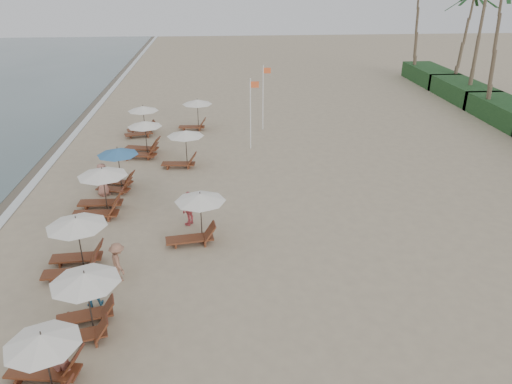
{
  "coord_description": "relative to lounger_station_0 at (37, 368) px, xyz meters",
  "views": [
    {
      "loc": [
        -0.74,
        -13.63,
        10.95
      ],
      "look_at": [
        1.0,
        7.5,
        1.3
      ],
      "focal_mm": 34.25,
      "sensor_mm": 36.0,
      "label": 1
    }
  ],
  "objects": [
    {
      "name": "lounger_station_2",
      "position": [
        -0.58,
        6.3,
        0.2
      ],
      "size": [
        2.7,
        2.35,
        2.37
      ],
      "color": "brown",
      "rests_on": "ground"
    },
    {
      "name": "beachgoer_far_a",
      "position": [
        3.74,
        9.88,
        -0.11
      ],
      "size": [
        0.85,
        1.07,
        1.7
      ],
      "primitive_type": "imported",
      "rotation": [
        0.0,
        0.0,
        4.2
      ],
      "color": "#D5555D",
      "rests_on": "ground"
    },
    {
      "name": "beachgoer_mid_a",
      "position": [
        0.51,
        4.04,
        -0.21
      ],
      "size": [
        0.85,
        0.74,
        1.51
      ],
      "primitive_type": "imported",
      "rotation": [
        0.0,
        0.0,
        3.4
      ],
      "color": "teal",
      "rests_on": "ground"
    },
    {
      "name": "lounger_station_3",
      "position": [
        -0.66,
        11.41,
        0.15
      ],
      "size": [
        2.83,
        2.4,
        2.35
      ],
      "color": "brown",
      "rests_on": "ground"
    },
    {
      "name": "lounger_station_0",
      "position": [
        0.0,
        0.0,
        0.0
      ],
      "size": [
        2.66,
        2.27,
        2.13
      ],
      "color": "brown",
      "rests_on": "ground"
    },
    {
      "name": "lounger_station_4",
      "position": [
        -0.36,
        14.3,
        0.27
      ],
      "size": [
        2.47,
        2.2,
        2.36
      ],
      "color": "brown",
      "rests_on": "ground"
    },
    {
      "name": "lounger_station_6",
      "position": [
        -0.32,
        24.05,
        0.09
      ],
      "size": [
        2.6,
        2.35,
        2.14
      ],
      "color": "brown",
      "rests_on": "ground"
    },
    {
      "name": "ground",
      "position": [
        5.91,
        2.95,
        -0.96
      ],
      "size": [
        160.0,
        160.0,
        0.0
      ],
      "primitive_type": "plane",
      "color": "tan",
      "rests_on": "ground"
    },
    {
      "name": "inland_station_2",
      "position": [
        3.55,
        25.16,
        0.43
      ],
      "size": [
        2.67,
        2.24,
        2.22
      ],
      "color": "brown",
      "rests_on": "ground"
    },
    {
      "name": "inland_station_0",
      "position": [
        4.09,
        8.25,
        0.36
      ],
      "size": [
        2.8,
        2.24,
        2.22
      ],
      "color": "brown",
      "rests_on": "ground"
    },
    {
      "name": "beachgoer_mid_b",
      "position": [
        1.22,
        5.55,
        -0.16
      ],
      "size": [
        0.98,
        1.18,
        1.59
      ],
      "primitive_type": "imported",
      "rotation": [
        0.0,
        0.0,
        2.02
      ],
      "color": "#97654D",
      "rests_on": "ground"
    },
    {
      "name": "inland_station_1",
      "position": [
        3.03,
        17.46,
        0.39
      ],
      "size": [
        2.73,
        2.24,
        2.22
      ],
      "color": "brown",
      "rests_on": "ground"
    },
    {
      "name": "beachgoer_near",
      "position": [
        0.45,
        0.53,
        -0.15
      ],
      "size": [
        0.6,
        0.4,
        1.62
      ],
      "primitive_type": "imported",
      "rotation": [
        0.0,
        0.0,
        -0.01
      ],
      "color": "#B97164",
      "rests_on": "ground"
    },
    {
      "name": "flag_pole_far",
      "position": [
        8.64,
        24.7,
        1.68
      ],
      "size": [
        0.6,
        0.08,
        4.78
      ],
      "color": "silver",
      "rests_on": "ground"
    },
    {
      "name": "foam_line",
      "position": [
        -5.29,
        12.95,
        -0.95
      ],
      "size": [
        0.5,
        140.0,
        0.02
      ],
      "primitive_type": "cube",
      "color": "white",
      "rests_on": "ground"
    },
    {
      "name": "lounger_station_1",
      "position": [
        0.63,
        2.59,
        0.23
      ],
      "size": [
        2.56,
        2.26,
        2.3
      ],
      "color": "brown",
      "rests_on": "ground"
    },
    {
      "name": "beachgoer_far_b",
      "position": [
        -0.94,
        13.59,
        -0.06
      ],
      "size": [
        0.91,
        1.04,
        1.79
      ],
      "primitive_type": "imported",
      "rotation": [
        0.0,
        0.0,
        1.09
      ],
      "color": "tan",
      "rests_on": "ground"
    },
    {
      "name": "lounger_station_5",
      "position": [
        0.3,
        19.64,
        0.06
      ],
      "size": [
        2.76,
        2.52,
        2.29
      ],
      "color": "brown",
      "rests_on": "ground"
    },
    {
      "name": "flag_pole_near",
      "position": [
        7.41,
        20.48,
        1.63
      ],
      "size": [
        0.59,
        0.08,
        4.69
      ],
      "color": "silver",
      "rests_on": "ground"
    }
  ]
}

